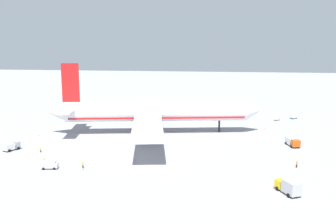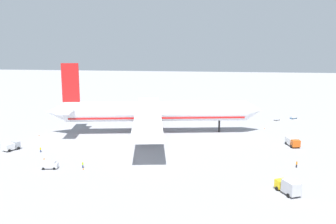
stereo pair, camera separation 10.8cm
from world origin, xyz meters
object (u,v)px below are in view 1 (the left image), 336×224
object	(u,v)px
service_truck_4	(11,146)
traffic_cone_0	(83,169)
service_truck_2	(289,186)
ground_worker_0	(297,164)
baggage_cart_1	(293,117)
traffic_cone_4	(44,158)
traffic_cone_3	(39,135)
baggage_cart_0	(196,106)
service_van	(50,165)
ground_worker_3	(83,165)
traffic_cone_1	(265,128)
service_truck_5	(293,142)
ground_worker_2	(40,150)
baggage_cart_2	(277,120)
airliner	(154,112)
traffic_cone_2	(145,111)

from	to	relation	value
service_truck_4	traffic_cone_0	bearing A→B (deg)	-26.20
service_truck_2	ground_worker_0	xyz separation A→B (m)	(5.12, 17.99, -0.77)
baggage_cart_1	traffic_cone_4	size ratio (longest dim) A/B	6.00
traffic_cone_0	traffic_cone_3	size ratio (longest dim) A/B	1.00
baggage_cart_0	baggage_cart_1	distance (m)	48.45
service_van	ground_worker_0	xyz separation A→B (m)	(62.83, 9.88, -0.14)
ground_worker_3	traffic_cone_1	xyz separation A→B (m)	(51.54, 52.06, -0.59)
service_truck_5	traffic_cone_4	bearing A→B (deg)	-161.35
service_truck_2	ground_worker_2	world-z (taller)	service_truck_2
baggage_cart_2	traffic_cone_3	distance (m)	94.15
ground_worker_3	traffic_cone_4	size ratio (longest dim) A/B	3.10
traffic_cone_1	traffic_cone_3	distance (m)	81.92
baggage_cart_0	traffic_cone_4	world-z (taller)	baggage_cart_0
service_truck_5	airliner	bearing A→B (deg)	166.19
service_truck_5	traffic_cone_2	world-z (taller)	service_truck_5
baggage_cart_2	baggage_cart_1	bearing A→B (deg)	31.50
ground_worker_2	traffic_cone_0	xyz separation A→B (m)	(18.15, -13.02, -0.54)
service_truck_4	ground_worker_0	xyz separation A→B (m)	(81.85, -4.24, -0.44)
traffic_cone_2	airliner	bearing A→B (deg)	-74.10
baggage_cart_1	ground_worker_0	world-z (taller)	ground_worker_0
service_van	ground_worker_0	distance (m)	63.60
baggage_cart_0	traffic_cone_4	xyz separation A→B (m)	(-35.84, -90.21, -0.48)
service_truck_5	ground_worker_0	bearing A→B (deg)	-97.37
ground_worker_0	service_truck_5	bearing A→B (deg)	82.63
traffic_cone_0	traffic_cone_4	world-z (taller)	same
ground_worker_0	service_truck_2	bearing A→B (deg)	-105.89
airliner	ground_worker_2	distance (m)	41.27
airliner	traffic_cone_4	distance (m)	43.51
service_truck_2	service_van	xyz separation A→B (m)	(-57.71, 8.12, -0.63)
baggage_cart_2	traffic_cone_0	size ratio (longest dim) A/B	4.67
service_truck_2	baggage_cart_0	world-z (taller)	service_truck_2
baggage_cart_1	ground_worker_0	distance (m)	66.56
service_truck_4	traffic_cone_1	distance (m)	88.14
service_van	traffic_cone_1	world-z (taller)	service_van
baggage_cart_1	traffic_cone_1	xyz separation A→B (m)	(-14.31, -21.70, -0.41)
baggage_cart_0	service_truck_2	bearing A→B (deg)	-75.64
traffic_cone_3	ground_worker_2	bearing A→B (deg)	-61.72
ground_worker_2	traffic_cone_3	world-z (taller)	ground_worker_2
traffic_cone_0	traffic_cone_3	bearing A→B (deg)	131.76
service_van	baggage_cart_1	bearing A→B (deg)	45.58
service_truck_5	baggage_cart_0	world-z (taller)	service_truck_5
traffic_cone_0	traffic_cone_4	bearing A→B (deg)	154.43
airliner	ground_worker_2	bearing A→B (deg)	-134.87
baggage_cart_2	ground_worker_3	distance (m)	90.42
service_van	traffic_cone_0	size ratio (longest dim) A/B	7.95
ground_worker_0	service_truck_4	bearing A→B (deg)	177.04
ground_worker_2	traffic_cone_4	distance (m)	7.67
ground_worker_0	service_van	bearing A→B (deg)	-171.07
ground_worker_2	traffic_cone_3	bearing A→B (deg)	118.28
traffic_cone_1	traffic_cone_2	xyz separation A→B (m)	(-52.27, 30.42, 0.00)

